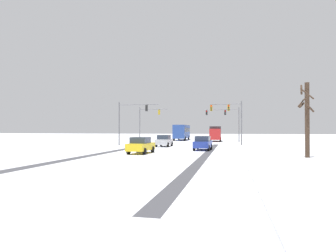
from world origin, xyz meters
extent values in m
plane|color=silver|center=(0.00, 0.00, 0.00)|extent=(300.00, 300.00, 0.00)
cube|color=#424247|center=(-5.07, 17.62, 0.00)|extent=(1.13, 38.76, 0.01)
cube|color=#424247|center=(5.17, 17.62, 0.00)|extent=(0.79, 38.76, 0.01)
cube|color=white|center=(10.38, 15.86, 0.06)|extent=(4.00, 38.76, 0.12)
cylinder|color=slate|center=(8.98, 45.24, 3.25)|extent=(0.18, 0.18, 6.50)
cylinder|color=slate|center=(5.85, 45.06, 6.10)|extent=(6.25, 0.48, 0.12)
cube|color=black|center=(6.48, 45.10, 5.55)|extent=(0.33, 0.26, 0.90)
sphere|color=red|center=(6.49, 44.94, 5.85)|extent=(0.20, 0.20, 0.20)
sphere|color=black|center=(6.49, 44.94, 5.55)|extent=(0.20, 0.20, 0.20)
sphere|color=black|center=(6.49, 44.94, 5.25)|extent=(0.20, 0.20, 0.20)
cube|color=black|center=(3.04, 44.90, 5.55)|extent=(0.33, 0.26, 0.90)
sphere|color=red|center=(3.05, 44.74, 5.85)|extent=(0.20, 0.20, 0.20)
sphere|color=black|center=(3.05, 44.74, 5.55)|extent=(0.20, 0.20, 0.20)
sphere|color=black|center=(3.05, 44.74, 5.25)|extent=(0.20, 0.20, 0.20)
cylinder|color=slate|center=(-8.98, 41.24, 3.25)|extent=(0.18, 0.18, 6.50)
cylinder|color=slate|center=(-6.35, 41.29, 6.10)|extent=(5.26, 0.23, 0.12)
cube|color=#B79319|center=(-5.30, 41.32, 5.55)|extent=(0.32, 0.25, 0.90)
sphere|color=red|center=(-5.30, 41.48, 5.85)|extent=(0.20, 0.20, 0.20)
sphere|color=black|center=(-5.30, 41.48, 5.55)|extent=(0.20, 0.20, 0.20)
sphere|color=black|center=(-5.30, 41.48, 5.25)|extent=(0.20, 0.20, 0.20)
cylinder|color=slate|center=(-8.98, 31.24, 3.25)|extent=(0.18, 0.18, 6.50)
cylinder|color=slate|center=(-5.95, 31.40, 6.10)|extent=(6.06, 0.44, 0.12)
cube|color=black|center=(-4.74, 31.47, 5.55)|extent=(0.33, 0.26, 0.90)
sphere|color=red|center=(-4.75, 31.63, 5.85)|extent=(0.20, 0.20, 0.20)
sphere|color=black|center=(-4.75, 31.63, 5.55)|extent=(0.20, 0.20, 0.20)
sphere|color=black|center=(-4.75, 31.63, 5.25)|extent=(0.20, 0.20, 0.20)
cylinder|color=slate|center=(8.98, 33.24, 3.25)|extent=(0.18, 0.18, 6.50)
cylinder|color=slate|center=(6.70, 33.31, 6.10)|extent=(4.55, 0.26, 0.12)
cube|color=#B79319|center=(7.16, 33.29, 5.55)|extent=(0.33, 0.25, 0.90)
sphere|color=red|center=(7.15, 33.13, 5.85)|extent=(0.20, 0.20, 0.20)
sphere|color=black|center=(7.15, 33.13, 5.55)|extent=(0.20, 0.20, 0.20)
sphere|color=black|center=(7.15, 33.13, 5.25)|extent=(0.20, 0.20, 0.20)
cube|color=#B79319|center=(4.65, 33.37, 5.55)|extent=(0.33, 0.25, 0.90)
sphere|color=red|center=(4.65, 33.21, 5.85)|extent=(0.20, 0.20, 0.20)
sphere|color=black|center=(4.65, 33.21, 5.55)|extent=(0.20, 0.20, 0.20)
sphere|color=black|center=(4.65, 33.21, 5.25)|extent=(0.20, 0.20, 0.20)
cube|color=#B7BABF|center=(-1.65, 29.72, 0.67)|extent=(1.72, 4.11, 0.70)
cube|color=#2D3847|center=(-1.65, 29.57, 1.32)|extent=(1.57, 1.91, 0.60)
cylinder|color=black|center=(-2.45, 31.00, 0.32)|extent=(0.22, 0.64, 0.64)
cylinder|color=black|center=(-0.83, 30.99, 0.32)|extent=(0.22, 0.64, 0.64)
cylinder|color=black|center=(-2.46, 28.46, 0.32)|extent=(0.22, 0.64, 0.64)
cylinder|color=black|center=(-0.85, 28.45, 0.32)|extent=(0.22, 0.64, 0.64)
cube|color=#233899|center=(4.30, 23.87, 0.67)|extent=(1.88, 4.17, 0.70)
cube|color=#2D3847|center=(4.29, 23.72, 1.32)|extent=(1.64, 1.97, 0.60)
cylinder|color=black|center=(3.55, 25.18, 0.32)|extent=(0.25, 0.65, 0.64)
cylinder|color=black|center=(5.16, 25.10, 0.32)|extent=(0.25, 0.65, 0.64)
cylinder|color=black|center=(3.43, 22.64, 0.32)|extent=(0.25, 0.65, 0.64)
cylinder|color=black|center=(5.05, 22.56, 0.32)|extent=(0.25, 0.65, 0.64)
cube|color=yellow|center=(-1.27, 17.95, 0.67)|extent=(1.84, 4.16, 0.70)
cube|color=#2D3847|center=(-1.28, 17.80, 1.32)|extent=(1.63, 1.95, 0.60)
cylinder|color=black|center=(-2.04, 19.24, 0.32)|extent=(0.24, 0.65, 0.64)
cylinder|color=black|center=(-0.42, 19.19, 0.32)|extent=(0.24, 0.65, 0.64)
cylinder|color=black|center=(-2.13, 16.70, 0.32)|extent=(0.24, 0.65, 0.64)
cylinder|color=black|center=(-0.51, 16.65, 0.32)|extent=(0.24, 0.65, 0.64)
cube|color=#284793|center=(-3.29, 54.32, 1.93)|extent=(2.89, 11.08, 2.90)
cube|color=#283342|center=(-3.29, 54.32, 2.28)|extent=(2.90, 10.20, 0.90)
cylinder|color=black|center=(-1.96, 50.52, 0.48)|extent=(0.33, 0.97, 0.96)
cylinder|color=black|center=(-4.33, 50.43, 0.48)|extent=(0.33, 0.97, 0.96)
cylinder|color=black|center=(-2.22, 57.66, 0.48)|extent=(0.33, 0.97, 0.96)
cylinder|color=black|center=(-4.59, 57.58, 0.48)|extent=(0.33, 0.97, 0.96)
cube|color=red|center=(4.52, 46.45, 1.47)|extent=(2.16, 2.26, 2.10)
cube|color=#333338|center=(4.42, 50.15, 1.72)|extent=(2.35, 5.26, 2.60)
cylinder|color=black|center=(5.52, 46.92, 0.42)|extent=(0.30, 0.85, 0.84)
cylinder|color=black|center=(3.50, 46.86, 0.42)|extent=(0.30, 0.85, 0.84)
cylinder|color=black|center=(5.39, 51.61, 0.42)|extent=(0.30, 0.85, 0.84)
cylinder|color=black|center=(3.37, 51.55, 0.42)|extent=(0.30, 0.85, 0.84)
cylinder|color=#423023|center=(13.74, 16.91, 3.17)|extent=(0.37, 0.37, 6.35)
cylinder|color=#423023|center=(13.37, 17.25, 4.68)|extent=(0.81, 0.86, 0.80)
cylinder|color=#423023|center=(13.36, 17.15, 4.45)|extent=(0.66, 0.91, 0.54)
cylinder|color=#423023|center=(13.32, 17.00, 5.76)|extent=(0.35, 0.98, 0.94)
cylinder|color=#423023|center=(13.62, 16.42, 5.35)|extent=(1.09, 0.38, 1.03)
cylinder|color=#423023|center=(13.84, 16.57, 4.21)|extent=(0.83, 0.38, 0.83)
camera|label=1|loc=(7.37, -9.09, 2.35)|focal=30.47mm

